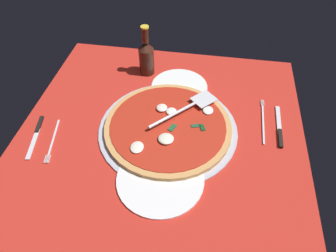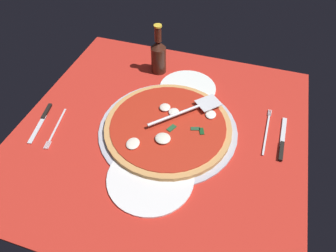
# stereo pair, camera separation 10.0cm
# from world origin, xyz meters

# --- Properties ---
(ground_plane) EXTENTS (0.93, 0.93, 0.01)m
(ground_plane) POSITION_xyz_m (0.00, 0.00, -0.00)
(ground_plane) COLOR red
(checker_pattern) EXTENTS (0.93, 0.93, 0.00)m
(checker_pattern) POSITION_xyz_m (0.00, 0.00, 0.00)
(checker_pattern) COLOR white
(checker_pattern) RESTS_ON ground_plane
(pizza_pan) EXTENTS (0.46, 0.46, 0.01)m
(pizza_pan) POSITION_xyz_m (-0.01, 0.02, 0.01)
(pizza_pan) COLOR #B1B3C3
(pizza_pan) RESTS_ON ground_plane
(dinner_plate_left) EXTENTS (0.21, 0.21, 0.01)m
(dinner_plate_left) POSITION_xyz_m (-0.24, 0.03, 0.01)
(dinner_plate_left) COLOR white
(dinner_plate_left) RESTS_ON ground_plane
(dinner_plate_right) EXTENTS (0.25, 0.25, 0.01)m
(dinner_plate_right) POSITION_xyz_m (0.18, 0.03, 0.01)
(dinner_plate_right) COLOR white
(dinner_plate_right) RESTS_ON ground_plane
(pizza) EXTENTS (0.42, 0.42, 0.03)m
(pizza) POSITION_xyz_m (-0.01, 0.02, 0.02)
(pizza) COLOR tan
(pizza) RESTS_ON pizza_pan
(pizza_server) EXTENTS (0.22, 0.21, 0.01)m
(pizza_server) POSITION_xyz_m (-0.08, 0.07, 0.05)
(pizza_server) COLOR silver
(pizza_server) RESTS_ON pizza
(place_setting_near) EXTENTS (0.21, 0.17, 0.01)m
(place_setting_near) POSITION_xyz_m (0.09, -0.37, 0.00)
(place_setting_near) COLOR white
(place_setting_near) RESTS_ON ground_plane
(place_setting_far) EXTENTS (0.22, 0.12, 0.01)m
(place_setting_far) POSITION_xyz_m (-0.08, 0.36, 0.00)
(place_setting_far) COLOR silver
(place_setting_far) RESTS_ON ground_plane
(beer_bottle) EXTENTS (0.06, 0.06, 0.20)m
(beer_bottle) POSITION_xyz_m (-0.31, -0.11, 0.08)
(beer_bottle) COLOR #3B1D14
(beer_bottle) RESTS_ON ground_plane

